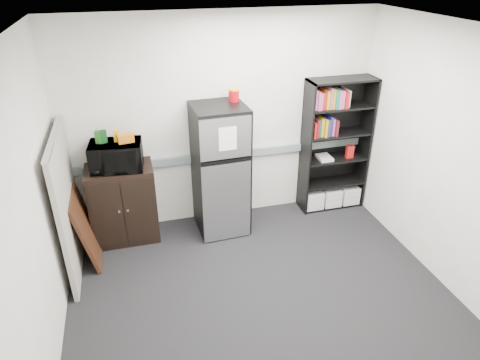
{
  "coord_description": "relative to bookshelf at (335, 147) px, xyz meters",
  "views": [
    {
      "loc": [
        -1.14,
        -3.27,
        3.22
      ],
      "look_at": [
        0.0,
        0.9,
        0.95
      ],
      "focal_mm": 32.0,
      "sensor_mm": 36.0,
      "label": 1
    }
  ],
  "objects": [
    {
      "name": "wall_note",
      "position": [
        -1.88,
        0.18,
        0.64
      ],
      "size": [
        0.14,
        0.0,
        0.1
      ],
      "primitive_type": "cube",
      "color": "white",
      "rests_on": "wall_back"
    },
    {
      "name": "snack_bag",
      "position": [
        -2.73,
        -0.1,
        0.46
      ],
      "size": [
        0.2,
        0.13,
        0.1
      ],
      "primitive_type": "cube",
      "rotation": [
        0.0,
        0.0,
        0.18
      ],
      "color": "#C66C13",
      "rests_on": "microwave"
    },
    {
      "name": "electrical_raceway",
      "position": [
        -1.53,
        0.15,
        -0.01
      ],
      "size": [
        3.92,
        0.05,
        0.1
      ],
      "primitive_type": "cube",
      "color": "gray",
      "rests_on": "wall_back"
    },
    {
      "name": "wall_left",
      "position": [
        -3.53,
        -1.57,
        0.44
      ],
      "size": [
        0.02,
        3.5,
        2.7
      ],
      "primitive_type": "cube",
      "color": "silver",
      "rests_on": "floor"
    },
    {
      "name": "snack_box_b",
      "position": [
        -2.98,
        -0.05,
        0.48
      ],
      "size": [
        0.08,
        0.07,
        0.15
      ],
      "primitive_type": "cube",
      "rotation": [
        0.0,
        0.0,
        0.32
      ],
      "color": "#0C3713",
      "rests_on": "microwave"
    },
    {
      "name": "coffee_can",
      "position": [
        -1.43,
        -0.02,
        0.85
      ],
      "size": [
        0.13,
        0.13,
        0.17
      ],
      "color": "#AB0711",
      "rests_on": "refrigerator"
    },
    {
      "name": "wall_right",
      "position": [
        0.47,
        -1.57,
        0.44
      ],
      "size": [
        0.02,
        3.5,
        2.7
      ],
      "primitive_type": "cube",
      "color": "silver",
      "rests_on": "floor"
    },
    {
      "name": "snack_box_a",
      "position": [
        -3.03,
        -0.05,
        0.48
      ],
      "size": [
        0.08,
        0.07,
        0.15
      ],
      "primitive_type": "cube",
      "rotation": [
        0.0,
        0.0,
        -0.31
      ],
      "color": "#1F5E1B",
      "rests_on": "microwave"
    },
    {
      "name": "ceiling",
      "position": [
        -1.53,
        -1.57,
        1.79
      ],
      "size": [
        4.0,
        3.5,
        0.02
      ],
      "primitive_type": "cube",
      "color": "white",
      "rests_on": "wall_back"
    },
    {
      "name": "microwave",
      "position": [
        -2.86,
        -0.08,
        0.24
      ],
      "size": [
        0.63,
        0.46,
        0.33
      ],
      "primitive_type": "imported",
      "rotation": [
        0.0,
        0.0,
        -0.1
      ],
      "color": "black",
      "rests_on": "cabinet"
    },
    {
      "name": "wall_back",
      "position": [
        -1.53,
        0.18,
        0.44
      ],
      "size": [
        4.0,
        0.02,
        2.7
      ],
      "primitive_type": "cube",
      "color": "silver",
      "rests_on": "floor"
    },
    {
      "name": "framed_poster",
      "position": [
        -3.3,
        -0.4,
        -0.47
      ],
      "size": [
        0.23,
        0.69,
        0.87
      ],
      "rotation": [
        0.0,
        -0.22,
        0.0
      ],
      "color": "#321B0D",
      "rests_on": "floor"
    },
    {
      "name": "cabinet",
      "position": [
        -2.86,
        -0.06,
        -0.42
      ],
      "size": [
        0.79,
        0.53,
        0.99
      ],
      "color": "black",
      "rests_on": "floor"
    },
    {
      "name": "refrigerator",
      "position": [
        -1.64,
        -0.14,
        -0.08
      ],
      "size": [
        0.66,
        0.68,
        1.68
      ],
      "rotation": [
        0.0,
        0.0,
        0.05
      ],
      "color": "black",
      "rests_on": "floor"
    },
    {
      "name": "cubicle_partition",
      "position": [
        -3.43,
        -0.49,
        -0.1
      ],
      "size": [
        0.06,
        1.3,
        1.62
      ],
      "color": "gray",
      "rests_on": "floor"
    },
    {
      "name": "bookshelf",
      "position": [
        0.0,
        0.0,
        0.0
      ],
      "size": [
        0.9,
        0.34,
        1.85
      ],
      "color": "black",
      "rests_on": "floor"
    },
    {
      "name": "snack_box_c",
      "position": [
        -2.83,
        -0.05,
        0.48
      ],
      "size": [
        0.07,
        0.06,
        0.14
      ],
      "primitive_type": "cube",
      "rotation": [
        0.0,
        0.0,
        -0.09
      ],
      "color": "gold",
      "rests_on": "microwave"
    },
    {
      "name": "floor",
      "position": [
        -1.53,
        -1.57,
        -0.91
      ],
      "size": [
        4.0,
        4.0,
        0.0
      ],
      "primitive_type": "plane",
      "color": "black",
      "rests_on": "ground"
    }
  ]
}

